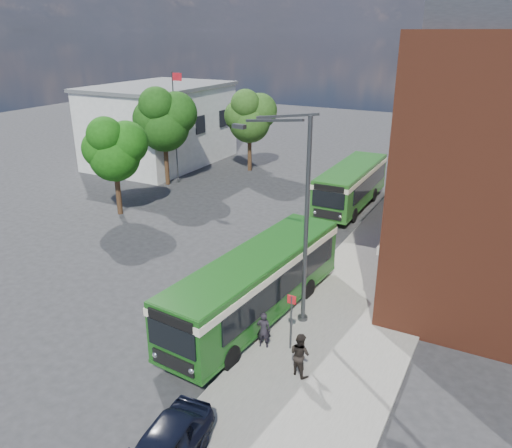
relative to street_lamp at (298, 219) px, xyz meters
The scene contains 14 objects.
ground 7.10m from the street_lamp, 157.54° to the left, with size 120.00×120.00×0.00m, color #28282A.
pavement 11.27m from the street_lamp, 77.80° to the left, with size 6.00×48.00×0.15m, color gray.
kerb_line 11.12m from the street_lamp, 95.07° to the left, with size 0.12×48.00×0.01m, color beige.
white_building 30.38m from the street_lamp, 138.79° to the left, with size 9.40×13.40×7.30m.
flagpole 22.89m from the street_lamp, 139.05° to the left, with size 0.95×0.10×9.00m.
street_lamp is the anchor object (origin of this frame).
bus_stop_sign 4.02m from the street_lamp, 70.87° to the right, with size 0.35×0.08×2.52m.
bus_front 3.42m from the street_lamp, 162.01° to the right, with size 3.49×11.25×3.02m.
bus_rear 16.35m from the street_lamp, 99.50° to the left, with size 2.69×9.83×3.02m.
pedestrian_a 4.66m from the street_lamp, 95.23° to the right, with size 0.56×0.37×1.54m, color black.
pedestrian_b 5.43m from the street_lamp, 63.93° to the right, with size 0.83×0.65×1.71m, color black.
tree_left 17.67m from the street_lamp, 157.26° to the left, with size 4.05×3.85×6.84m.
tree_mid 22.73m from the street_lamp, 141.44° to the left, with size 4.73×4.50×7.99m.
tree_right 25.39m from the street_lamp, 123.12° to the left, with size 4.34×4.12×7.32m.
Camera 1 is at (12.24, -19.60, 11.96)m, focal length 35.00 mm.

